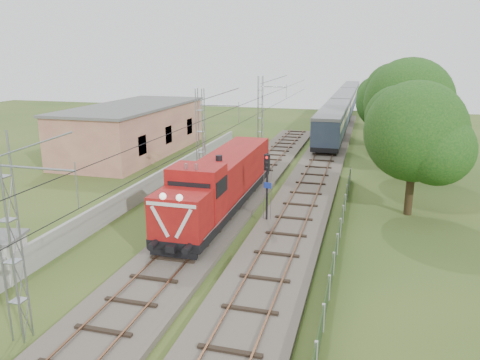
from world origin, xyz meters
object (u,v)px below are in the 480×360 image
(locomotive, at_px, (221,182))
(signal_post, at_px, (267,176))
(relay_hut, at_px, (0,257))
(coach_rake, at_px, (344,102))

(locomotive, height_order, signal_post, locomotive)
(signal_post, xyz_separation_m, relay_hut, (-10.75, -10.58, -2.07))
(signal_post, bearing_deg, locomotive, 160.75)
(relay_hut, bearing_deg, signal_post, 44.57)
(signal_post, bearing_deg, coach_rake, 88.23)
(coach_rake, bearing_deg, signal_post, -91.77)
(locomotive, height_order, relay_hut, locomotive)
(relay_hut, bearing_deg, coach_rake, 79.06)
(coach_rake, bearing_deg, relay_hut, -100.94)
(coach_rake, height_order, relay_hut, coach_rake)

